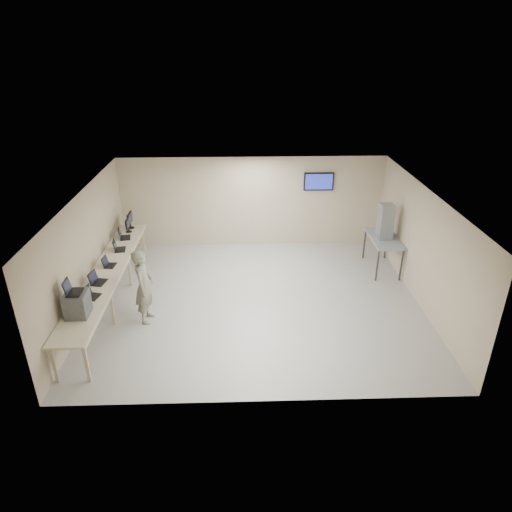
{
  "coord_description": "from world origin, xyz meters",
  "views": [
    {
      "loc": [
        -0.34,
        -9.81,
        5.96
      ],
      "look_at": [
        0.0,
        0.2,
        1.15
      ],
      "focal_mm": 32.0,
      "sensor_mm": 36.0,
      "label": 1
    }
  ],
  "objects_px": {
    "soldier": "(144,286)",
    "side_table": "(384,240)",
    "workbench": "(107,274)",
    "equipment_box": "(77,304)"
  },
  "relations": [
    {
      "from": "soldier",
      "to": "equipment_box",
      "type": "bearing_deg",
      "value": 140.35
    },
    {
      "from": "workbench",
      "to": "equipment_box",
      "type": "relative_size",
      "value": 11.76
    },
    {
      "from": "equipment_box",
      "to": "side_table",
      "type": "distance_m",
      "value": 8.08
    },
    {
      "from": "workbench",
      "to": "equipment_box",
      "type": "xyz_separation_m",
      "value": [
        -0.06,
        -1.9,
        0.33
      ]
    },
    {
      "from": "workbench",
      "to": "side_table",
      "type": "distance_m",
      "value": 7.37
    },
    {
      "from": "equipment_box",
      "to": "soldier",
      "type": "xyz_separation_m",
      "value": [
        1.09,
        1.15,
        -0.26
      ]
    },
    {
      "from": "equipment_box",
      "to": "workbench",
      "type": "bearing_deg",
      "value": 87.16
    },
    {
      "from": "soldier",
      "to": "side_table",
      "type": "relative_size",
      "value": 1.11
    },
    {
      "from": "soldier",
      "to": "side_table",
      "type": "xyz_separation_m",
      "value": [
        6.16,
        2.4,
        -0.0
      ]
    },
    {
      "from": "workbench",
      "to": "side_table",
      "type": "height_order",
      "value": "side_table"
    }
  ]
}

